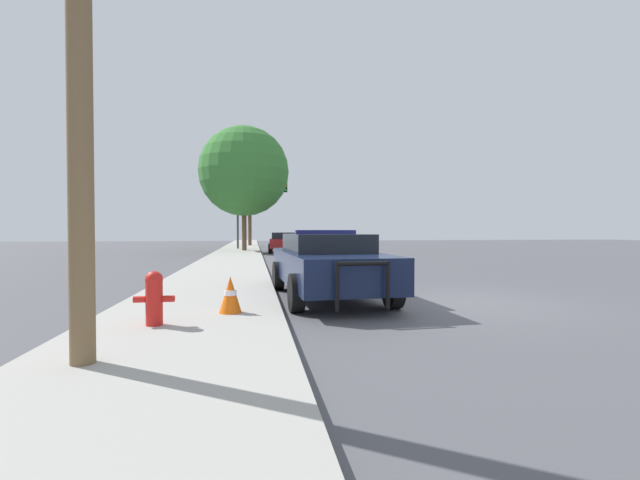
{
  "coord_description": "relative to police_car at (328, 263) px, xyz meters",
  "views": [
    {
      "loc": [
        -4.09,
        -8.29,
        1.49
      ],
      "look_at": [
        -0.71,
        13.28,
        1.02
      ],
      "focal_mm": 24.0,
      "sensor_mm": 36.0,
      "label": 1
    }
  ],
  "objects": [
    {
      "name": "ground_plane",
      "position": [
        2.46,
        -1.04,
        -0.78
      ],
      "size": [
        110.0,
        110.0,
        0.0
      ],
      "primitive_type": "plane",
      "color": "#4F4F54"
    },
    {
      "name": "sidewalk_left",
      "position": [
        -2.64,
        -1.04,
        -0.71
      ],
      "size": [
        3.0,
        110.0,
        0.13
      ],
      "color": "#A3A099",
      "rests_on": "ground_plane"
    },
    {
      "name": "police_car",
      "position": [
        0.0,
        0.0,
        0.0
      ],
      "size": [
        2.3,
        5.08,
        1.51
      ],
      "rotation": [
        0.0,
        0.0,
        3.19
      ],
      "color": "#141E3D",
      "rests_on": "ground_plane"
    },
    {
      "name": "fire_hydrant",
      "position": [
        -3.05,
        -2.91,
        -0.23
      ],
      "size": [
        0.57,
        0.25,
        0.78
      ],
      "color": "red",
      "rests_on": "sidewalk_left"
    },
    {
      "name": "traffic_light",
      "position": [
        -1.29,
        23.79,
        3.16
      ],
      "size": [
        3.86,
        0.35,
        5.39
      ],
      "color": "#424247",
      "rests_on": "sidewalk_left"
    },
    {
      "name": "car_background_midblock",
      "position": [
        0.44,
        19.94,
        -0.05
      ],
      "size": [
        2.22,
        4.37,
        1.37
      ],
      "rotation": [
        0.0,
        0.0,
        -0.06
      ],
      "color": "maroon",
      "rests_on": "ground_plane"
    },
    {
      "name": "tree_sidewalk_far",
      "position": [
        -1.93,
        31.07,
        4.45
      ],
      "size": [
        4.6,
        4.6,
        7.41
      ],
      "color": "brown",
      "rests_on": "sidewalk_left"
    },
    {
      "name": "tree_sidewalk_mid",
      "position": [
        -2.24,
        20.78,
        4.83
      ],
      "size": [
        6.2,
        6.2,
        8.58
      ],
      "color": "brown",
      "rests_on": "sidewalk_left"
    },
    {
      "name": "traffic_cone",
      "position": [
        -2.01,
        -2.12,
        -0.34
      ],
      "size": [
        0.37,
        0.37,
        0.61
      ],
      "color": "orange",
      "rests_on": "sidewalk_left"
    }
  ]
}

